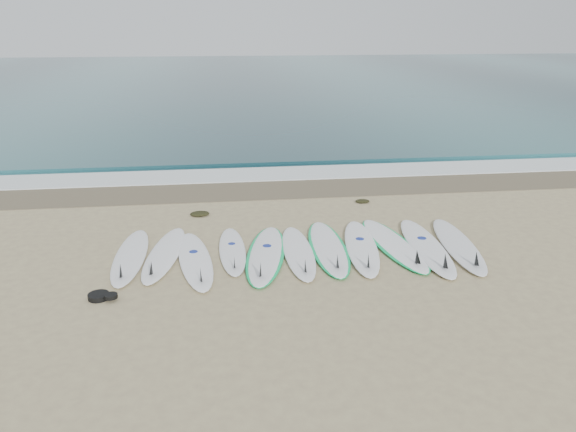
{
  "coord_description": "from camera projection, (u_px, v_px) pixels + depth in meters",
  "views": [
    {
      "loc": [
        -1.36,
        -9.27,
        3.98
      ],
      "look_at": [
        -0.05,
        0.9,
        0.4
      ],
      "focal_mm": 35.0,
      "sensor_mm": 36.0,
      "label": 1
    }
  ],
  "objects": [
    {
      "name": "surfboard_9",
      "position": [
        427.0,
        247.0,
        10.25
      ],
      "size": [
        0.8,
        2.93,
        0.37
      ],
      "rotation": [
        0.0,
        0.0,
        -0.07
      ],
      "color": "white",
      "rests_on": "ground"
    },
    {
      "name": "surfboard_2",
      "position": [
        195.0,
        260.0,
        9.69
      ],
      "size": [
        0.88,
        2.68,
        0.34
      ],
      "rotation": [
        0.0,
        0.0,
        0.13
      ],
      "color": "white",
      "rests_on": "ground"
    },
    {
      "name": "seaweed_near",
      "position": [
        200.0,
        214.0,
        12.1
      ],
      "size": [
        0.41,
        0.32,
        0.08
      ],
      "primitive_type": "ellipsoid",
      "color": "black",
      "rests_on": "ground"
    },
    {
      "name": "surfboard_5",
      "position": [
        299.0,
        253.0,
        10.03
      ],
      "size": [
        0.58,
        2.56,
        0.33
      ],
      "rotation": [
        0.0,
        0.0,
        -0.02
      ],
      "color": "white",
      "rests_on": "ground"
    },
    {
      "name": "leash_coil",
      "position": [
        101.0,
        296.0,
        8.46
      ],
      "size": [
        0.46,
        0.36,
        0.11
      ],
      "color": "black",
      "rests_on": "ground"
    },
    {
      "name": "surfboard_1",
      "position": [
        164.0,
        254.0,
        9.94
      ],
      "size": [
        0.89,
        2.64,
        0.33
      ],
      "rotation": [
        0.0,
        0.0,
        -0.14
      ],
      "color": "white",
      "rests_on": "ground"
    },
    {
      "name": "ground",
      "position": [
        297.0,
        253.0,
        10.16
      ],
      "size": [
        120.0,
        120.0,
        0.0
      ],
      "primitive_type": "plane",
      "color": "tan"
    },
    {
      "name": "surfboard_8",
      "position": [
        394.0,
        244.0,
        10.4
      ],
      "size": [
        0.93,
        2.81,
        0.35
      ],
      "rotation": [
        0.0,
        0.0,
        0.1
      ],
      "color": "white",
      "rests_on": "ground"
    },
    {
      "name": "surfboard_10",
      "position": [
        459.0,
        245.0,
        10.33
      ],
      "size": [
        0.92,
        2.86,
        0.36
      ],
      "rotation": [
        0.0,
        0.0,
        -0.12
      ],
      "color": "white",
      "rests_on": "ground"
    },
    {
      "name": "wet_sand_band",
      "position": [
        274.0,
        189.0,
        14.0
      ],
      "size": [
        120.0,
        1.8,
        0.01
      ],
      "primitive_type": "cube",
      "color": "brown",
      "rests_on": "ground"
    },
    {
      "name": "surfboard_7",
      "position": [
        362.0,
        247.0,
        10.24
      ],
      "size": [
        0.95,
        2.8,
        0.35
      ],
      "rotation": [
        0.0,
        0.0,
        -0.14
      ],
      "color": "white",
      "rests_on": "ground"
    },
    {
      "name": "surfboard_3",
      "position": [
        232.0,
        251.0,
        10.11
      ],
      "size": [
        0.51,
        2.3,
        0.29
      ],
      "rotation": [
        0.0,
        0.0,
        0.01
      ],
      "color": "white",
      "rests_on": "ground"
    },
    {
      "name": "foam_band",
      "position": [
        268.0,
        174.0,
        15.3
      ],
      "size": [
        120.0,
        1.4,
        0.04
      ],
      "primitive_type": "cube",
      "color": "silver",
      "rests_on": "ground"
    },
    {
      "name": "surfboard_0",
      "position": [
        130.0,
        257.0,
        9.84
      ],
      "size": [
        0.58,
        2.6,
        0.33
      ],
      "rotation": [
        0.0,
        0.0,
        -0.02
      ],
      "color": "white",
      "rests_on": "ground"
    },
    {
      "name": "ocean",
      "position": [
        233.0,
        79.0,
        40.59
      ],
      "size": [
        120.0,
        55.0,
        0.03
      ],
      "primitive_type": "cube",
      "color": "#1E4B53",
      "rests_on": "ground"
    },
    {
      "name": "wave_crest",
      "position": [
        264.0,
        160.0,
        16.7
      ],
      "size": [
        120.0,
        1.0,
        0.1
      ],
      "primitive_type": "cube",
      "color": "#1E4B53",
      "rests_on": "ground"
    },
    {
      "name": "seaweed_far",
      "position": [
        362.0,
        201.0,
        12.97
      ],
      "size": [
        0.33,
        0.26,
        0.06
      ],
      "primitive_type": "ellipsoid",
      "color": "black",
      "rests_on": "ground"
    },
    {
      "name": "surfboard_6",
      "position": [
        328.0,
        248.0,
        10.26
      ],
      "size": [
        0.77,
        2.76,
        0.35
      ],
      "rotation": [
        0.0,
        0.0,
        -0.04
      ],
      "color": "white",
      "rests_on": "ground"
    },
    {
      "name": "surfboard_4",
      "position": [
        266.0,
        254.0,
        9.96
      ],
      "size": [
        1.13,
        2.83,
        0.35
      ],
      "rotation": [
        0.0,
        0.0,
        -0.17
      ],
      "color": "white",
      "rests_on": "ground"
    }
  ]
}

